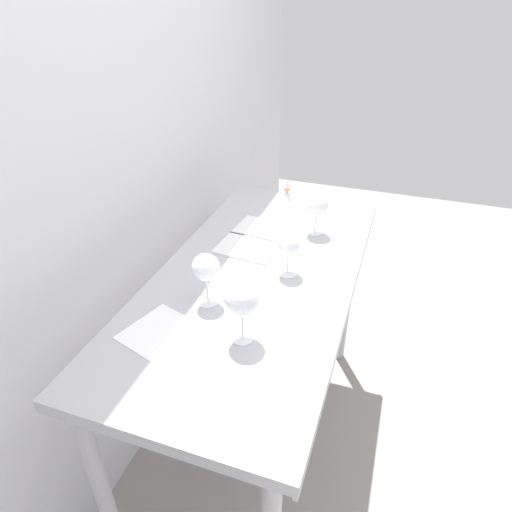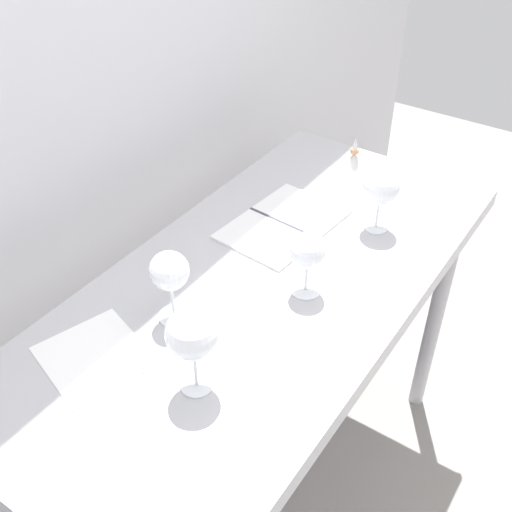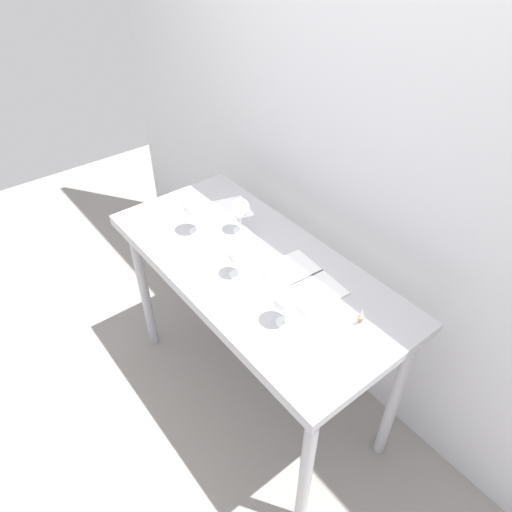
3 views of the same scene
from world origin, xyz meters
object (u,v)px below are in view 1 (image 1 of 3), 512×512
Objects in this scene: wine_glass_far_left at (206,269)px; open_notebook at (256,238)px; wine_glass_near_center at (288,246)px; wine_glass_near_left at (242,299)px; wine_glass_near_right at (317,205)px; tasting_sheet_lower at (163,334)px; decanter_funnel at (287,198)px.

open_notebook is at bearing -1.46° from wine_glass_far_left.
wine_glass_far_left is 1.10× the size of wine_glass_near_center.
wine_glass_near_right is at bearing -4.57° from wine_glass_near_left.
wine_glass_near_center is at bearing -13.64° from tasting_sheet_lower.
wine_glass_far_left is 0.30m from wine_glass_near_center.
wine_glass_far_left is 0.89× the size of wine_glass_near_left.
wine_glass_far_left reaches higher than wine_glass_near_center.
open_notebook is 2.72× the size of decanter_funnel.
wine_glass_near_center reaches higher than open_notebook.
open_notebook is (-0.12, 0.20, -0.12)m from wine_glass_near_right.
open_notebook is at bearing 174.36° from decanter_funnel.
open_notebook is at bearing 15.35° from wine_glass_near_left.
wine_glass_far_left is 0.84× the size of tasting_sheet_lower.
open_notebook is 0.33m from decanter_funnel.
open_notebook is 0.61m from tasting_sheet_lower.
wine_glass_far_left reaches higher than decanter_funnel.
wine_glass_far_left is at bearing 176.72° from decanter_funnel.
wine_glass_near_center is 0.90× the size of wine_glass_near_right.
wine_glass_far_left is at bearing 141.13° from wine_glass_near_center.
open_notebook is at bearing 121.54° from wine_glass_near_right.
wine_glass_near_left is (-0.36, 0.03, 0.03)m from wine_glass_near_center.
wine_glass_far_left is 0.44m from open_notebook.
wine_glass_near_center is 0.31m from wine_glass_near_right.
wine_glass_near_right reaches higher than open_notebook.
wine_glass_near_right is 0.79m from tasting_sheet_lower.
decanter_funnel reaches higher than tasting_sheet_lower.
wine_glass_near_right is at bearing -21.36° from wine_glass_far_left.
tasting_sheet_lower is (-0.18, 0.06, -0.12)m from wine_glass_far_left.
wine_glass_near_left is at bearing -58.11° from tasting_sheet_lower.
tasting_sheet_lower is (-0.60, 0.07, -0.00)m from open_notebook.
wine_glass_near_right is 0.85× the size of tasting_sheet_lower.
wine_glass_near_left is at bearing -127.40° from wine_glass_far_left.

